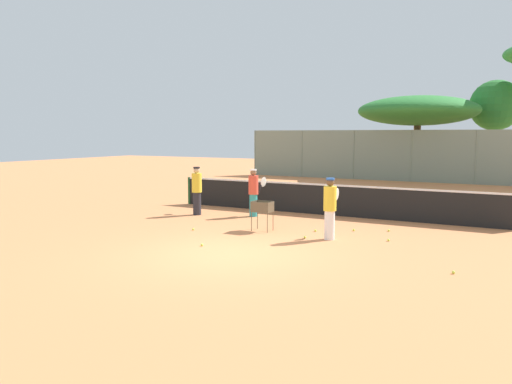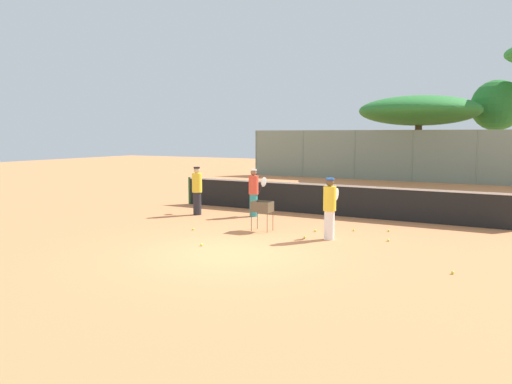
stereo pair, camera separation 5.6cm
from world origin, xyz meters
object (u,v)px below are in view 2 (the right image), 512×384
at_px(player_white_outfit, 254,192).
at_px(parked_car, 503,170).
at_px(tennis_net, 328,199).
at_px(ball_cart, 262,209).
at_px(player_yellow_shirt, 197,190).
at_px(player_red_cap, 330,208).

xyz_separation_m(player_white_outfit, parked_car, (6.77, 18.26, -0.17)).
bearing_deg(player_white_outfit, tennis_net, -42.45).
bearing_deg(ball_cart, tennis_net, 79.46).
relative_size(ball_cart, parked_car, 0.20).
relative_size(player_yellow_shirt, parked_car, 0.39).
distance_m(player_white_outfit, parked_car, 19.47).
bearing_deg(parked_car, tennis_net, -105.51).
relative_size(tennis_net, player_red_cap, 7.19).
bearing_deg(player_yellow_shirt, tennis_net, -85.25).
distance_m(tennis_net, ball_cart, 3.58).
height_order(tennis_net, player_red_cap, player_red_cap).
relative_size(player_white_outfit, player_yellow_shirt, 0.96).
bearing_deg(player_yellow_shirt, ball_cart, -136.53).
distance_m(player_white_outfit, player_red_cap, 4.23).
bearing_deg(tennis_net, player_red_cap, -68.70).
bearing_deg(player_white_outfit, ball_cart, -132.22).
distance_m(tennis_net, player_red_cap, 4.00).
xyz_separation_m(player_white_outfit, player_yellow_shirt, (-1.87, -0.63, 0.03)).
height_order(ball_cart, parked_car, parked_car).
distance_m(ball_cart, parked_car, 21.04).
bearing_deg(player_white_outfit, player_red_cap, -109.59).
bearing_deg(tennis_net, parked_car, 74.49).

